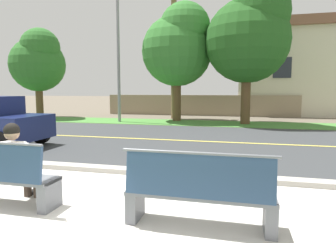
# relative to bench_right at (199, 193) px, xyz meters

# --- Properties ---
(ground_plane) EXTENTS (140.00, 140.00, 0.00)m
(ground_plane) POSITION_rel_bench_right_xyz_m (-1.50, 7.73, -0.46)
(ground_plane) COLOR #665B4C
(sidewalk_pavement) EXTENTS (44.00, 3.60, 0.01)m
(sidewalk_pavement) POSITION_rel_bench_right_xyz_m (-1.50, 0.13, -0.45)
(sidewalk_pavement) COLOR beige
(sidewalk_pavement) RESTS_ON ground_plane
(curb_edge) EXTENTS (44.00, 0.30, 0.11)m
(curb_edge) POSITION_rel_bench_right_xyz_m (-1.50, 2.08, -0.40)
(curb_edge) COLOR #ADA89E
(curb_edge) RESTS_ON ground_plane
(street_asphalt) EXTENTS (52.00, 8.00, 0.01)m
(street_asphalt) POSITION_rel_bench_right_xyz_m (-1.50, 6.23, -0.45)
(street_asphalt) COLOR #383A3D
(street_asphalt) RESTS_ON ground_plane
(road_centre_line) EXTENTS (48.00, 0.14, 0.01)m
(road_centre_line) POSITION_rel_bench_right_xyz_m (-1.50, 6.23, -0.45)
(road_centre_line) COLOR #E0CC4C
(road_centre_line) RESTS_ON ground_plane
(far_verge_grass) EXTENTS (48.00, 2.80, 0.02)m
(far_verge_grass) POSITION_rel_bench_right_xyz_m (-1.50, 11.72, -0.45)
(far_verge_grass) COLOR #478438
(far_verge_grass) RESTS_ON ground_plane
(bench_right) EXTENTS (1.85, 0.48, 1.01)m
(bench_right) POSITION_rel_bench_right_xyz_m (0.00, 0.00, 0.00)
(bench_right) COLOR slate
(bench_right) RESTS_ON ground_plane
(seated_person_white) EXTENTS (0.52, 0.68, 1.25)m
(seated_person_white) POSITION_rel_bench_right_xyz_m (-2.75, 0.17, 0.22)
(seated_person_white) COLOR #47382D
(seated_person_white) RESTS_ON ground_plane
(streetlamp) EXTENTS (0.24, 2.10, 7.52)m
(streetlamp) POSITION_rel_bench_right_xyz_m (-5.86, 11.51, 3.82)
(streetlamp) COLOR gray
(streetlamp) RESTS_ON ground_plane
(shade_tree_far_left) EXTENTS (3.30, 3.30, 5.45)m
(shade_tree_far_left) POSITION_rel_bench_right_xyz_m (-11.56, 12.31, 3.08)
(shade_tree_far_left) COLOR brown
(shade_tree_far_left) RESTS_ON ground_plane
(shade_tree_left) EXTENTS (3.89, 3.89, 6.42)m
(shade_tree_left) POSITION_rel_bench_right_xyz_m (-2.79, 12.52, 3.71)
(shade_tree_left) COLOR brown
(shade_tree_left) RESTS_ON ground_plane
(shade_tree_centre) EXTENTS (4.17, 4.17, 6.87)m
(shade_tree_centre) POSITION_rel_bench_right_xyz_m (0.95, 11.80, 4.01)
(shade_tree_centre) COLOR brown
(shade_tree_centre) RESTS_ON ground_plane
(palm_tree_tall) EXTENTS (2.09, 1.98, 8.39)m
(palm_tree_tall) POSITION_rel_bench_right_xyz_m (-3.38, 13.87, 6.27)
(palm_tree_tall) COLOR brown
(palm_tree_tall) RESTS_ON ground_plane
(garden_wall) EXTENTS (13.00, 0.36, 1.40)m
(garden_wall) POSITION_rel_bench_right_xyz_m (-2.18, 16.39, 0.24)
(garden_wall) COLOR gray
(garden_wall) RESTS_ON ground_plane
(house_across_street) EXTENTS (10.49, 6.91, 6.33)m
(house_across_street) POSITION_rel_bench_right_xyz_m (5.30, 19.59, 2.75)
(house_across_street) COLOR beige
(house_across_street) RESTS_ON ground_plane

